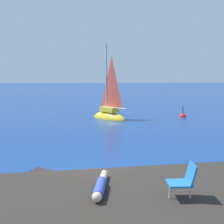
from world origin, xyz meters
TOP-DOWN VIEW (x-y plane):
  - ground_plane at (0.00, 0.00)m, footprint 160.00×160.00m
  - shore_ledge at (1.49, -3.62)m, footprint 8.33×4.92m
  - boulder_seaward at (1.91, -1.04)m, footprint 0.66×0.82m
  - boulder_inland at (-1.29, -1.00)m, footprint 1.82×1.62m
  - sailboat_near at (1.40, 12.53)m, footprint 2.95×3.17m
  - person_sunbather at (0.35, -3.32)m, footprint 0.42×1.76m
  - beach_chair at (2.20, -3.86)m, footprint 0.60×0.49m
  - marker_buoy at (7.32, 13.20)m, footprint 0.56×0.56m

SIDE VIEW (x-z plane):
  - ground_plane at x=0.00m, z-range 0.00..0.00m
  - boulder_seaward at x=1.91m, z-range -0.24..0.24m
  - boulder_inland at x=-1.29m, z-range -0.47..0.47m
  - marker_buoy at x=7.32m, z-range -0.56..0.57m
  - sailboat_near at x=1.40m, z-range -2.75..3.41m
  - shore_ledge at x=1.49m, z-range 0.00..0.84m
  - person_sunbather at x=0.35m, z-range 0.83..1.08m
  - beach_chair at x=2.20m, z-range 0.89..1.68m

